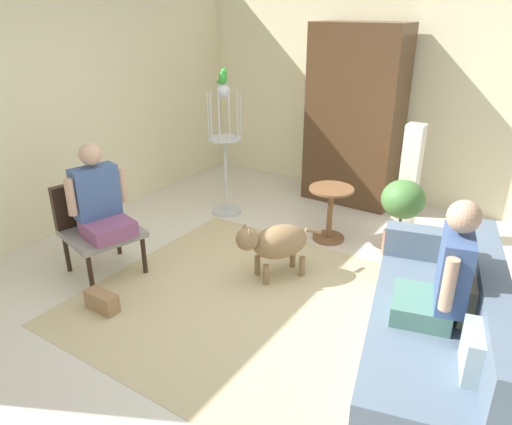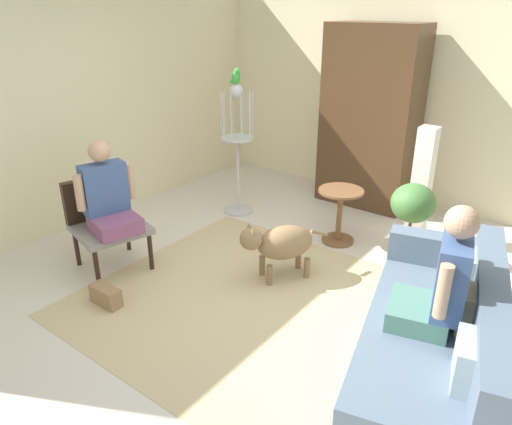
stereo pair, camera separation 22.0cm
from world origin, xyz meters
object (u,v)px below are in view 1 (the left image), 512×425
at_px(bird_cage_stand, 225,151).
at_px(armoire_cabinet, 355,117).
at_px(couch, 439,332).
at_px(parrot, 223,77).
at_px(handbag, 102,302).
at_px(person_on_couch, 444,275).
at_px(dog, 276,242).
at_px(person_on_armchair, 99,200).
at_px(armchair, 95,220).
at_px(potted_plant, 402,210).
at_px(column_lamp, 409,183).
at_px(round_end_table, 330,210).

relative_size(bird_cage_stand, armoire_cabinet, 0.71).
distance_m(bird_cage_stand, armoire_cabinet, 1.68).
relative_size(couch, parrot, 11.64).
bearing_deg(handbag, couch, 18.26).
relative_size(person_on_couch, bird_cage_stand, 0.55).
distance_m(couch, parrot, 3.49).
xyz_separation_m(dog, bird_cage_stand, (-1.30, 0.99, 0.42)).
relative_size(person_on_armchair, handbag, 2.76).
bearing_deg(person_on_couch, handbag, -162.50).
relative_size(armchair, person_on_armchair, 1.04).
xyz_separation_m(dog, armoire_cabinet, (-0.21, 2.22, 0.73)).
xyz_separation_m(armchair, potted_plant, (2.33, 1.87, -0.02)).
distance_m(parrot, column_lamp, 2.34).
bearing_deg(dog, column_lamp, 64.26).
bearing_deg(round_end_table, handbag, -114.05).
xyz_separation_m(potted_plant, armoire_cabinet, (-1.03, 1.15, 0.61)).
bearing_deg(handbag, bird_cage_stand, 99.33).
distance_m(armchair, parrot, 2.12).
bearing_deg(person_on_armchair, armoire_cabinet, 69.35).
relative_size(bird_cage_stand, handbag, 5.18).
relative_size(person_on_armchair, bird_cage_stand, 0.53).
bearing_deg(dog, person_on_couch, -17.32).
xyz_separation_m(person_on_armchair, armoire_cabinet, (1.15, 3.05, 0.33)).
bearing_deg(armchair, couch, 6.39).
bearing_deg(couch, bird_cage_stand, 153.67).
bearing_deg(column_lamp, round_end_table, -141.22).
relative_size(couch, bird_cage_stand, 1.33).
distance_m(person_on_couch, armoire_cabinet, 3.26).
height_order(couch, dog, couch).
bearing_deg(armoire_cabinet, column_lamp, -36.62).
bearing_deg(column_lamp, dog, -115.74).
relative_size(person_on_couch, potted_plant, 1.08).
xyz_separation_m(armchair, dog, (1.51, 0.79, -0.14)).
relative_size(round_end_table, parrot, 3.39).
bearing_deg(potted_plant, dog, -127.08).
height_order(person_on_armchair, bird_cage_stand, bird_cage_stand).
xyz_separation_m(couch, person_on_couch, (-0.02, -0.04, 0.47)).
relative_size(couch, armoire_cabinet, 0.94).
xyz_separation_m(couch, armoire_cabinet, (-1.80, 2.67, 0.80)).
xyz_separation_m(armchair, parrot, (0.21, 1.78, 1.13)).
distance_m(potted_plant, column_lamp, 0.47).
bearing_deg(person_on_couch, parrot, 152.80).
relative_size(person_on_armchair, round_end_table, 1.38).
bearing_deg(handbag, dog, 53.76).
bearing_deg(parrot, person_on_couch, -27.20).
bearing_deg(parrot, column_lamp, 14.71).
bearing_deg(bird_cage_stand, handbag, -80.67).
bearing_deg(round_end_table, person_on_couch, -45.07).
relative_size(armchair, armoire_cabinet, 0.39).
bearing_deg(dog, bird_cage_stand, 142.87).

